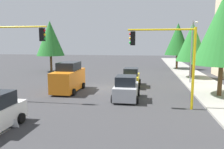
% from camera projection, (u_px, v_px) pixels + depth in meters
% --- Properties ---
extents(ground_plane, '(120.00, 120.00, 0.00)m').
position_uv_depth(ground_plane, '(103.00, 88.00, 22.36)').
color(ground_plane, '#353538').
extents(sidewalk_kerb, '(80.00, 4.00, 0.15)m').
position_uv_depth(sidewalk_kerb, '(200.00, 82.00, 25.60)').
color(sidewalk_kerb, gray).
rests_on(sidewalk_kerb, ground).
extents(lane_arrow_near, '(2.40, 1.10, 1.10)m').
position_uv_depth(lane_arrow_near, '(4.00, 131.00, 11.58)').
color(lane_arrow_near, silver).
rests_on(lane_arrow_near, ground).
extents(traffic_signal_near_left, '(0.36, 4.59, 5.63)m').
position_uv_depth(traffic_signal_near_left, '(167.00, 52.00, 15.04)').
color(traffic_signal_near_left, yellow).
rests_on(traffic_signal_near_left, ground).
extents(traffic_signal_near_right, '(0.36, 4.59, 5.92)m').
position_uv_depth(traffic_signal_near_right, '(14.00, 48.00, 16.80)').
color(traffic_signal_near_right, yellow).
rests_on(traffic_signal_near_right, ground).
extents(street_lamp_curbside, '(2.15, 0.28, 7.00)m').
position_uv_depth(street_lamp_curbside, '(192.00, 45.00, 23.83)').
color(street_lamp_curbside, slate).
rests_on(street_lamp_curbside, ground).
extents(tree_roadside_far, '(4.34, 4.34, 7.94)m').
position_uv_depth(tree_roadside_far, '(178.00, 39.00, 37.72)').
color(tree_roadside_far, brown).
rests_on(tree_roadside_far, ground).
extents(tree_roadside_mid, '(3.94, 3.94, 7.19)m').
position_uv_depth(tree_roadside_mid, '(192.00, 42.00, 27.95)').
color(tree_roadside_mid, brown).
rests_on(tree_roadside_mid, ground).
extents(tree_roadside_near, '(4.75, 4.75, 8.71)m').
position_uv_depth(tree_roadside_near, '(224.00, 29.00, 17.95)').
color(tree_roadside_near, brown).
rests_on(tree_roadside_near, ground).
extents(tree_opposite_side, '(4.40, 4.40, 8.06)m').
position_uv_depth(tree_opposite_side, '(50.00, 38.00, 35.05)').
color(tree_opposite_side, brown).
rests_on(tree_opposite_side, ground).
extents(delivery_van_orange, '(4.80, 2.22, 2.77)m').
position_uv_depth(delivery_van_orange, '(69.00, 78.00, 20.85)').
color(delivery_van_orange, orange).
rests_on(delivery_van_orange, ground).
extents(car_yellow, '(3.86, 1.95, 1.98)m').
position_uv_depth(car_yellow, '(131.00, 78.00, 23.34)').
color(car_yellow, yellow).
rests_on(car_yellow, ground).
extents(car_silver, '(3.70, 2.11, 1.98)m').
position_uv_depth(car_silver, '(126.00, 89.00, 17.83)').
color(car_silver, '#B2B5BA').
rests_on(car_silver, ground).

